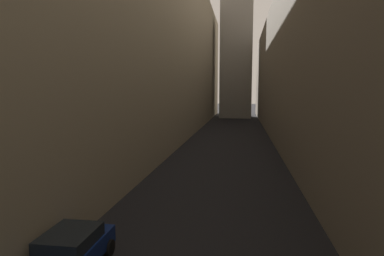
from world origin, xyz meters
TOP-DOWN VIEW (x-y plane):
  - ground_plane at (0.00, 48.00)m, footprint 264.00×264.00m
  - building_block_left at (-12.46, 50.00)m, footprint 13.92×108.00m
  - building_block_right at (12.05, 50.00)m, footprint 13.10×108.00m
  - parked_car_left_third at (-4.40, 17.83)m, footprint 2.04×3.99m

SIDE VIEW (x-z plane):
  - ground_plane at x=0.00m, z-range 0.00..0.00m
  - parked_car_left_third at x=-4.40m, z-range 0.04..1.54m
  - building_block_right at x=12.05m, z-range 0.00..18.89m
  - building_block_left at x=-12.46m, z-range 0.00..25.54m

